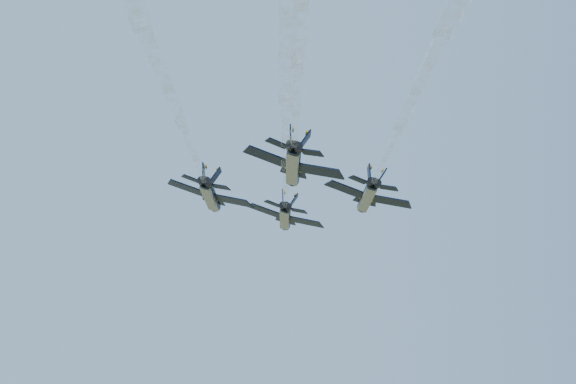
{
  "coord_description": "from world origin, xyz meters",
  "views": [
    {
      "loc": [
        -2.3,
        -97.48,
        72.23
      ],
      "look_at": [
        -2.88,
        -0.97,
        100.35
      ],
      "focal_mm": 40.0,
      "sensor_mm": 36.0,
      "label": 1
    }
  ],
  "objects_px": {
    "jet_right": "(367,197)",
    "jet_slot": "(293,166)",
    "jet_lead": "(285,217)",
    "jet_left": "(211,196)"
  },
  "relations": [
    {
      "from": "jet_lead",
      "to": "jet_slot",
      "type": "relative_size",
      "value": 1.0
    },
    {
      "from": "jet_left",
      "to": "jet_slot",
      "type": "bearing_deg",
      "value": -49.37
    },
    {
      "from": "jet_lead",
      "to": "jet_right",
      "type": "bearing_deg",
      "value": -46.36
    },
    {
      "from": "jet_lead",
      "to": "jet_left",
      "type": "distance_m",
      "value": 17.83
    },
    {
      "from": "jet_lead",
      "to": "jet_right",
      "type": "relative_size",
      "value": 1.0
    },
    {
      "from": "jet_lead",
      "to": "jet_left",
      "type": "bearing_deg",
      "value": -130.42
    },
    {
      "from": "jet_lead",
      "to": "jet_slot",
      "type": "distance_m",
      "value": 28.2
    },
    {
      "from": "jet_lead",
      "to": "jet_right",
      "type": "distance_m",
      "value": 18.35
    },
    {
      "from": "jet_left",
      "to": "jet_right",
      "type": "distance_m",
      "value": 24.23
    },
    {
      "from": "jet_right",
      "to": "jet_slot",
      "type": "bearing_deg",
      "value": -128.11
    }
  ]
}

